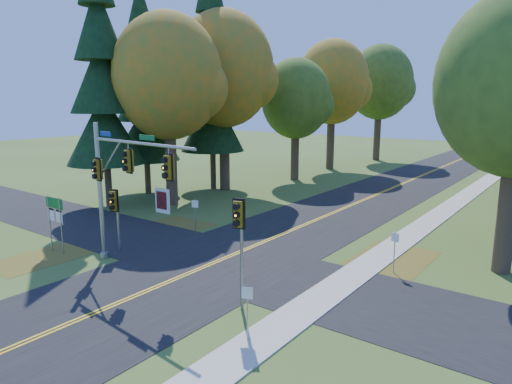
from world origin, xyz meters
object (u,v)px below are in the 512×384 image
Objects in this scene: traffic_mast at (119,177)px; info_kiosk at (163,201)px; route_sign_cluster at (55,213)px; east_signal_pole at (239,226)px.

info_kiosk is at bearing 133.70° from traffic_mast.
route_sign_cluster is at bearing -80.20° from info_kiosk.
route_sign_cluster is (-4.56, -0.70, -2.27)m from traffic_mast.
east_signal_pole is 16.64m from info_kiosk.
east_signal_pole is 1.46× the size of route_sign_cluster.
route_sign_cluster reaches higher than info_kiosk.
east_signal_pole reaches higher than info_kiosk.
traffic_mast is at bearing -54.71° from info_kiosk.
east_signal_pole reaches higher than route_sign_cluster.
east_signal_pole is at bearing 3.36° from traffic_mast.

